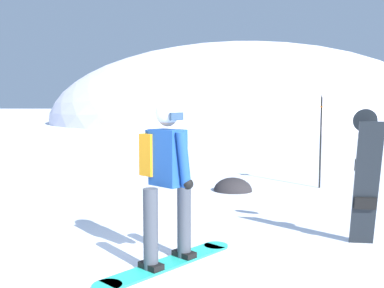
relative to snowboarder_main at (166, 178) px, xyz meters
The scene contains 5 objects.
ridge_peak_main 36.41m from the snowboarder_main, 89.52° to the left, with size 34.53×31.08×14.22m.
snowboarder_main is the anchor object (origin of this frame).
spare_snowboard 2.38m from the snowboarder_main, 20.96° to the left, with size 0.28×0.37×1.63m.
piste_marker_near 5.09m from the snowboarder_main, 63.05° to the left, with size 0.20×0.20×1.89m.
rock_dark 4.13m from the snowboarder_main, 81.69° to the left, with size 0.74×0.63×0.52m.
Camera 1 is at (0.99, -3.77, 1.68)m, focal length 40.95 mm.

